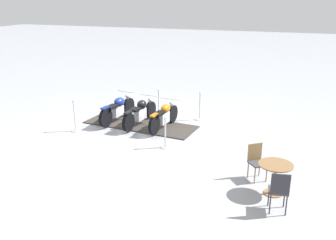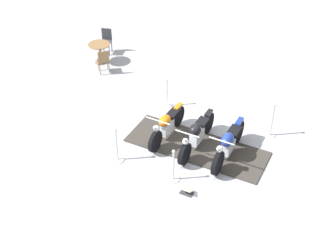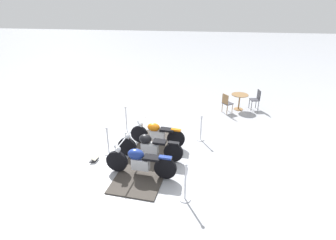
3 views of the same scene
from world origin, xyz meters
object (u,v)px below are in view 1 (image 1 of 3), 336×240
at_px(motorcycle_navy, 118,108).
at_px(cafe_table, 275,171).
at_px(stanchion_left_front, 165,137).
at_px(info_placard, 151,108).
at_px(cafe_chair_across_table, 257,160).
at_px(motorcycle_copper, 164,116).
at_px(stanchion_left_rear, 75,120).
at_px(stanchion_right_front, 200,111).
at_px(motorcycle_black, 140,112).
at_px(stanchion_right_mid, 159,106).
at_px(cafe_chair_near_table, 279,189).

relative_size(motorcycle_navy, cafe_table, 2.78).
distance_m(stanchion_left_front, info_placard, 4.08).
relative_size(cafe_table, cafe_chair_across_table, 0.86).
relative_size(motorcycle_copper, info_placard, 5.73).
distance_m(stanchion_left_rear, info_placard, 3.59).
xyz_separation_m(stanchion_right_front, stanchion_left_rear, (-2.75, 3.76, 0.06)).
xyz_separation_m(motorcycle_black, stanchion_right_mid, (1.49, -0.12, -0.17)).
height_order(motorcycle_black, cafe_chair_across_table, motorcycle_black).
relative_size(stanchion_right_front, cafe_table, 1.37).
xyz_separation_m(stanchion_left_front, info_placard, (3.54, 2.01, -0.28)).
bearing_deg(cafe_chair_across_table, cafe_chair_near_table, -13.99).
bearing_deg(stanchion_left_rear, cafe_chair_across_table, -102.31).
xyz_separation_m(motorcycle_black, stanchion_left_rear, (-1.41, 1.88, -0.10)).
height_order(motorcycle_navy, stanchion_left_front, motorcycle_navy).
xyz_separation_m(motorcycle_navy, stanchion_right_front, (1.26, -2.84, -0.18)).
bearing_deg(cafe_table, cafe_chair_across_table, 38.72).
bearing_deg(motorcycle_navy, motorcycle_copper, -89.44).
bearing_deg(cafe_chair_across_table, stanchion_left_rear, -141.02).
bearing_deg(stanchion_left_front, stanchion_right_front, -4.81).
bearing_deg(motorcycle_navy, cafe_chair_near_table, -119.59).
xyz_separation_m(info_placard, cafe_chair_near_table, (-6.11, -5.62, 0.50)).
xyz_separation_m(stanchion_right_mid, cafe_chair_near_table, (-5.76, -5.11, 0.25)).
relative_size(motorcycle_copper, motorcycle_navy, 0.92).
relative_size(motorcycle_navy, stanchion_left_front, 2.21).
bearing_deg(cafe_table, stanchion_left_rear, 73.59).
bearing_deg(motorcycle_copper, info_placard, 41.40).
distance_m(motorcycle_navy, stanchion_left_rear, 1.75).
bearing_deg(stanchion_left_rear, cafe_chair_near_table, -111.90).
xyz_separation_m(motorcycle_copper, cafe_chair_across_table, (-2.73, -3.60, 0.04)).
relative_size(stanchion_right_front, stanchion_left_rear, 0.97).
height_order(motorcycle_black, stanchion_right_front, stanchion_right_front).
relative_size(motorcycle_copper, stanchion_left_front, 2.03).
bearing_deg(cafe_table, info_placard, 45.90).
height_order(motorcycle_black, info_placard, motorcycle_black).
distance_m(cafe_table, cafe_chair_near_table, 0.83).
relative_size(motorcycle_copper, cafe_table, 2.55).
distance_m(motorcycle_navy, stanchion_left_front, 3.14).
distance_m(motorcycle_navy, cafe_chair_near_table, 7.57).
relative_size(stanchion_right_mid, stanchion_left_front, 1.01).
bearing_deg(info_placard, stanchion_right_mid, -29.80).
bearing_deg(stanchion_left_front, motorcycle_navy, 55.48).
bearing_deg(stanchion_right_front, cafe_chair_across_table, -147.11).
bearing_deg(cafe_chair_across_table, motorcycle_copper, -165.86).
relative_size(motorcycle_copper, cafe_chair_near_table, 2.10).
height_order(motorcycle_copper, stanchion_right_front, stanchion_right_front).
relative_size(motorcycle_navy, stanchion_left_rear, 1.96).
relative_size(stanchion_right_front, stanchion_left_front, 1.09).
height_order(motorcycle_black, cafe_chair_near_table, motorcycle_black).
bearing_deg(info_placard, cafe_chair_across_table, -38.43).
bearing_deg(cafe_table, stanchion_right_mid, 45.06).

